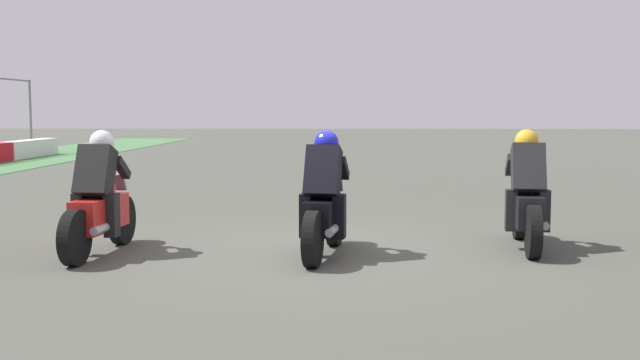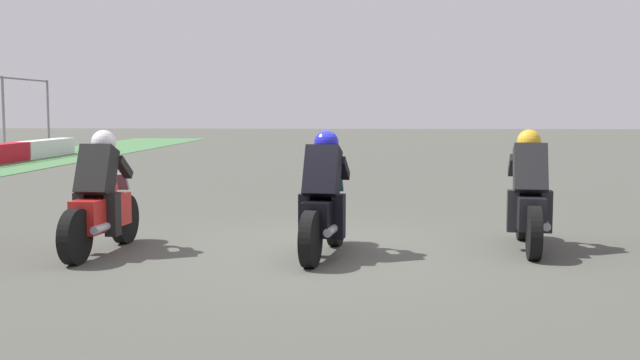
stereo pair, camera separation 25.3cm
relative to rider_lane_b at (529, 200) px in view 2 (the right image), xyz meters
name	(u,v)px [view 2 (the right image)]	position (x,y,z in m)	size (l,w,h in m)	color
ground_plane	(319,251)	(-0.29, 2.62, -0.62)	(120.00, 120.00, 0.00)	#484A42
rider_lane_b	(529,200)	(0.00, 0.00, 0.00)	(2.04, 0.57, 1.51)	black
rider_lane_c	(324,204)	(-0.58, 2.54, 0.00)	(2.04, 0.61, 1.51)	black
rider_lane_d	(101,203)	(-0.57, 5.28, 0.00)	(2.04, 0.56, 1.51)	black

